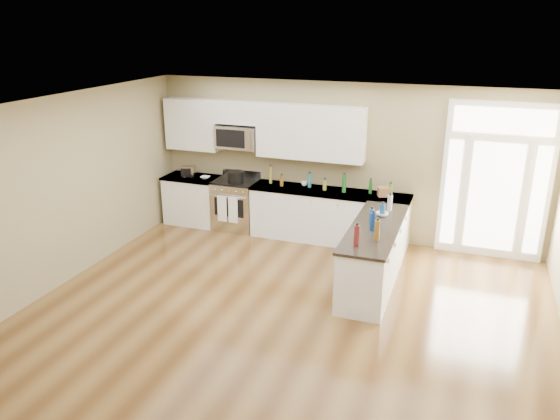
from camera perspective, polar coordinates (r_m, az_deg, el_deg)
name	(u,v)px	position (r m, az deg, el deg)	size (l,w,h in m)	color
ground	(261,351)	(6.83, -1.99, -14.55)	(8.00, 8.00, 0.00)	#523417
room_shell	(259,219)	(6.04, -2.17, -0.97)	(8.00, 8.00, 8.00)	#91845B
back_cabinet_left	(194,201)	(10.79, -8.97, 0.91)	(1.10, 0.66, 0.94)	white
back_cabinet_right	(329,217)	(9.83, 5.10, -0.78)	(2.85, 0.66, 0.94)	white
peninsula_cabinet	(373,257)	(8.30, 9.74, -4.91)	(0.69, 2.32, 0.94)	white
upper_cabinet_left	(193,124)	(10.55, -9.06, 8.83)	(1.04, 0.33, 0.95)	white
upper_cabinet_right	(310,132)	(9.67, 3.19, 8.09)	(1.94, 0.33, 0.95)	white
upper_cabinet_short	(238,112)	(10.09, -4.42, 10.13)	(0.82, 0.33, 0.40)	white
microwave	(238,137)	(10.14, -4.45, 7.64)	(0.78, 0.41, 0.42)	silver
entry_door	(495,182)	(9.55, 21.58, 2.76)	(1.70, 0.10, 2.60)	white
kitchen_range	(236,204)	(10.38, -4.61, 0.59)	(0.79, 0.70, 1.08)	silver
stockpot	(236,177)	(10.09, -4.66, 3.50)	(0.30, 0.30, 0.23)	black
toaster_oven	(189,171)	(10.64, -9.54, 4.02)	(0.24, 0.19, 0.21)	silver
cardboard_box	(384,192)	(9.47, 10.80, 1.89)	(0.20, 0.14, 0.16)	brown
bowl_left	(205,178)	(10.46, -7.82, 3.38)	(0.18, 0.18, 0.04)	white
bowl_peninsula	(382,214)	(8.53, 10.64, -0.42)	(0.19, 0.19, 0.06)	white
cup_counter	(304,184)	(9.91, 2.56, 2.77)	(0.11, 0.11, 0.08)	white
counter_bottles	(352,202)	(8.69, 7.58, 0.79)	(2.41, 2.45, 0.32)	#19591E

